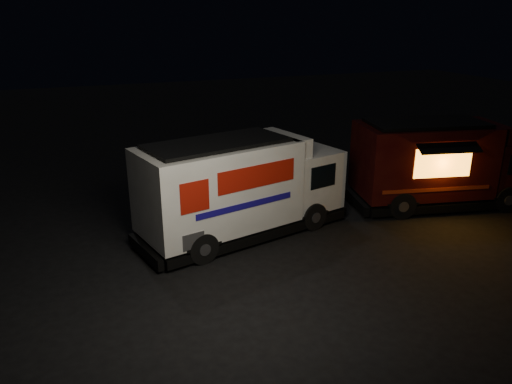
{
  "coord_description": "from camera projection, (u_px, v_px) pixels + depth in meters",
  "views": [
    {
      "loc": [
        -5.01,
        -12.94,
        6.89
      ],
      "look_at": [
        0.83,
        2.0,
        1.11
      ],
      "focal_mm": 35.0,
      "sensor_mm": 36.0,
      "label": 1
    }
  ],
  "objects": [
    {
      "name": "red_truck",
      "position": [
        445.0,
        163.0,
        18.56
      ],
      "size": [
        7.3,
        3.97,
        3.22
      ],
      "primitive_type": null,
      "rotation": [
        0.0,
        0.0,
        -0.22
      ],
      "color": "#360D09",
      "rests_on": "ground"
    },
    {
      "name": "white_truck",
      "position": [
        244.0,
        186.0,
        16.04
      ],
      "size": [
        7.53,
        4.03,
        3.25
      ],
      "primitive_type": null,
      "rotation": [
        0.0,
        0.0,
        0.23
      ],
      "color": "white",
      "rests_on": "ground"
    },
    {
      "name": "ground",
      "position": [
        255.0,
        250.0,
        15.39
      ],
      "size": [
        80.0,
        80.0,
        0.0
      ],
      "primitive_type": "plane",
      "color": "black",
      "rests_on": "ground"
    }
  ]
}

